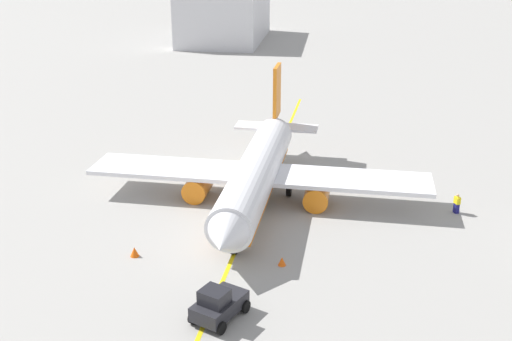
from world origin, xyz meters
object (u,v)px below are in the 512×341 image
(safety_cone_nose, at_px, (135,252))
(safety_cone_wingtip, at_px, (282,261))
(pushback_tug, at_px, (218,304))
(refueling_worker, at_px, (457,204))
(airplane, at_px, (257,173))

(safety_cone_nose, relative_size, safety_cone_wingtip, 1.14)
(pushback_tug, distance_m, safety_cone_nose, 10.08)
(refueling_worker, relative_size, safety_cone_nose, 2.36)
(safety_cone_nose, bearing_deg, refueling_worker, 131.58)
(refueling_worker, height_order, safety_cone_wingtip, refueling_worker)
(refueling_worker, xyz_separation_m, safety_cone_wingtip, (14.16, -9.67, -0.50))
(refueling_worker, bearing_deg, safety_cone_wingtip, -34.33)
(airplane, bearing_deg, safety_cone_wingtip, 34.36)
(airplane, height_order, safety_cone_nose, airplane)
(refueling_worker, distance_m, safety_cone_wingtip, 17.15)
(pushback_tug, xyz_separation_m, safety_cone_wingtip, (-7.53, 0.94, -0.69))
(pushback_tug, height_order, safety_cone_nose, pushback_tug)
(pushback_tug, bearing_deg, safety_cone_wingtip, 172.88)
(refueling_worker, bearing_deg, pushback_tug, -26.07)
(refueling_worker, bearing_deg, safety_cone_nose, -48.42)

